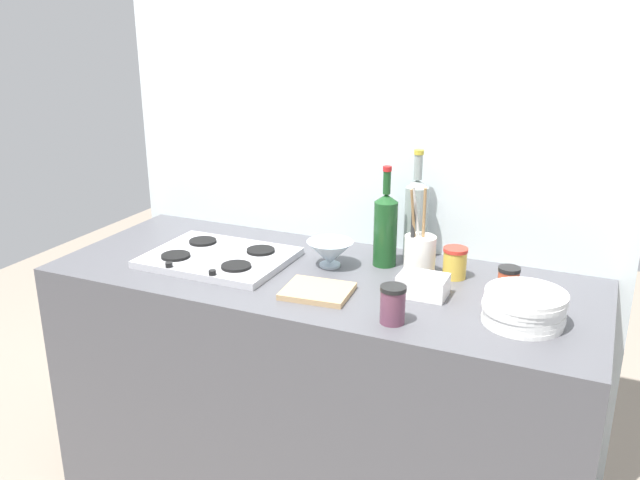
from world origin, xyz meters
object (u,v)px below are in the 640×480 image
object	(u,v)px
stovetop_hob	(219,257)
utensil_crock	(419,254)
butter_dish	(423,285)
condiment_jar_spare	(455,263)
cutting_board	(317,291)
condiment_jar_rear	(508,283)
wine_bottle_leftmost	(385,228)
plate_stack	(524,307)
mixing_bowl	(329,253)
wine_bottle_mid_left	(416,217)
condiment_jar_front	(393,304)

from	to	relation	value
stovetop_hob	utensil_crock	world-z (taller)	utensil_crock
butter_dish	condiment_jar_spare	size ratio (longest dim) A/B	1.43
butter_dish	utensil_crock	bearing A→B (deg)	110.53
utensil_crock	condiment_jar_spare	xyz separation A→B (m)	(0.11, 0.03, -0.02)
utensil_crock	cutting_board	xyz separation A→B (m)	(-0.24, -0.27, -0.07)
stovetop_hob	condiment_jar_spare	world-z (taller)	condiment_jar_spare
cutting_board	butter_dish	bearing A→B (deg)	22.26
condiment_jar_rear	cutting_board	distance (m)	0.57
wine_bottle_leftmost	butter_dish	xyz separation A→B (m)	(0.19, -0.20, -0.10)
stovetop_hob	plate_stack	size ratio (longest dim) A/B	2.09
plate_stack	mixing_bowl	xyz separation A→B (m)	(-0.67, 0.18, 0.00)
wine_bottle_mid_left	utensil_crock	xyz separation A→B (m)	(0.06, -0.16, -0.08)
plate_stack	condiment_jar_rear	size ratio (longest dim) A/B	2.30
condiment_jar_rear	utensil_crock	bearing A→B (deg)	167.09
condiment_jar_front	wine_bottle_leftmost	bearing A→B (deg)	111.75
utensil_crock	wine_bottle_leftmost	bearing A→B (deg)	160.25
stovetop_hob	cutting_board	distance (m)	0.45
butter_dish	cutting_board	distance (m)	0.32
butter_dish	utensil_crock	size ratio (longest dim) A/B	0.49
wine_bottle_leftmost	condiment_jar_spare	size ratio (longest dim) A/B	3.36
wine_bottle_mid_left	condiment_jar_spare	world-z (taller)	wine_bottle_mid_left
mixing_bowl	butter_dish	size ratio (longest dim) A/B	1.08
wine_bottle_mid_left	butter_dish	distance (m)	0.35
plate_stack	butter_dish	size ratio (longest dim) A/B	1.57
wine_bottle_leftmost	condiment_jar_rear	distance (m)	0.45
mixing_bowl	utensil_crock	size ratio (longest dim) A/B	0.53
stovetop_hob	utensil_crock	size ratio (longest dim) A/B	1.60
wine_bottle_leftmost	mixing_bowl	size ratio (longest dim) A/B	2.17
plate_stack	condiment_jar_spare	xyz separation A→B (m)	(-0.25, 0.25, 0.00)
stovetop_hob	condiment_jar_rear	xyz separation A→B (m)	(0.97, 0.09, 0.04)
condiment_jar_front	condiment_jar_rear	bearing A→B (deg)	48.75
stovetop_hob	cutting_board	xyz separation A→B (m)	(0.43, -0.12, -0.00)
condiment_jar_rear	condiment_jar_front	bearing A→B (deg)	-131.25
mixing_bowl	cutting_board	bearing A→B (deg)	-75.18
condiment_jar_front	condiment_jar_rear	xyz separation A→B (m)	(0.26, 0.30, -0.00)
wine_bottle_mid_left	mixing_bowl	size ratio (longest dim) A/B	2.43
wine_bottle_leftmost	wine_bottle_mid_left	bearing A→B (deg)	55.79
stovetop_hob	butter_dish	size ratio (longest dim) A/B	3.27
wine_bottle_mid_left	cutting_board	world-z (taller)	wine_bottle_mid_left
wine_bottle_leftmost	mixing_bowl	bearing A→B (deg)	-151.83
condiment_jar_rear	wine_bottle_leftmost	bearing A→B (deg)	164.90
mixing_bowl	condiment_jar_rear	bearing A→B (deg)	-2.57
mixing_bowl	cutting_board	distance (m)	0.24
wine_bottle_mid_left	utensil_crock	size ratio (longest dim) A/B	1.28
plate_stack	condiment_jar_front	size ratio (longest dim) A/B	2.10
condiment_jar_front	condiment_jar_spare	size ratio (longest dim) A/B	1.07
wine_bottle_mid_left	utensil_crock	world-z (taller)	wine_bottle_mid_left
plate_stack	mixing_bowl	distance (m)	0.69
mixing_bowl	condiment_jar_front	size ratio (longest dim) A/B	1.45
stovetop_hob	plate_stack	xyz separation A→B (m)	(1.03, -0.07, 0.03)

